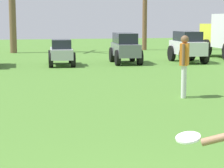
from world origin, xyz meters
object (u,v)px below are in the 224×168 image
teammate_near_sideline (184,60)px  frisbee_in_flight (188,138)px  parked_car_slot_c (61,52)px  parked_car_slot_e (188,46)px  parked_car_slot_d (125,47)px

teammate_near_sideline → frisbee_in_flight: bearing=-111.3°
parked_car_slot_c → parked_car_slot_e: size_ratio=0.95×
teammate_near_sideline → parked_car_slot_e: (3.51, 8.43, -0.20)m
frisbee_in_flight → parked_car_slot_d: (3.01, 14.68, -0.03)m
frisbee_in_flight → parked_car_slot_e: size_ratio=0.15×
frisbee_in_flight → parked_car_slot_c: bearing=89.4°
parked_car_slot_c → parked_car_slot_e: (5.74, 0.11, 0.18)m
teammate_near_sideline → parked_car_slot_c: 8.62m
teammate_near_sideline → parked_car_slot_c: bearing=105.0°
teammate_near_sideline → parked_car_slot_e: 9.13m
teammate_near_sideline → parked_car_slot_e: size_ratio=0.66×
frisbee_in_flight → teammate_near_sideline: size_ratio=0.23×
frisbee_in_flight → parked_car_slot_e: parked_car_slot_e is taller
parked_car_slot_c → frisbee_in_flight: bearing=-90.6°
parked_car_slot_d → parked_car_slot_e: bearing=-3.3°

